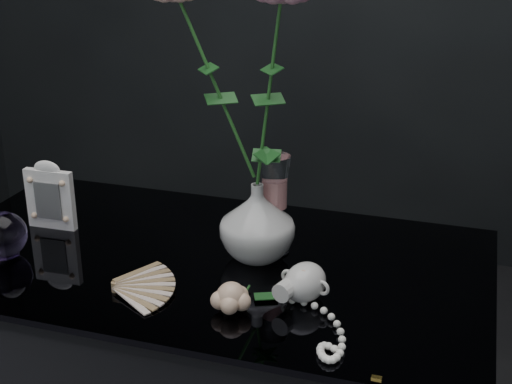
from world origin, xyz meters
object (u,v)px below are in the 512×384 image
(wine_glass, at_px, (274,204))
(loose_rose, at_px, (231,297))
(picture_frame, at_px, (50,195))
(vase, at_px, (257,222))
(pearl_jar, at_px, (305,281))
(paperweight, at_px, (4,234))

(wine_glass, height_order, loose_rose, wine_glass)
(wine_glass, relative_size, picture_frame, 1.32)
(vase, distance_m, pearl_jar, 0.18)
(wine_glass, bearing_deg, pearl_jar, -57.83)
(picture_frame, height_order, loose_rose, picture_frame)
(pearl_jar, bearing_deg, wine_glass, 139.48)
(pearl_jar, bearing_deg, loose_rose, -127.91)
(picture_frame, xyz_separation_m, pearl_jar, (0.56, -0.12, -0.04))
(pearl_jar, bearing_deg, vase, 152.40)
(vase, height_order, wine_glass, wine_glass)
(loose_rose, bearing_deg, wine_glass, 96.10)
(wine_glass, relative_size, pearl_jar, 0.80)
(vase, xyz_separation_m, picture_frame, (-0.44, 0.00, -0.00))
(loose_rose, height_order, pearl_jar, pearl_jar)
(wine_glass, distance_m, pearl_jar, 0.20)
(vase, bearing_deg, picture_frame, 179.67)
(paperweight, distance_m, pearl_jar, 0.57)
(vase, distance_m, paperweight, 0.47)
(vase, height_order, loose_rose, vase)
(wine_glass, xyz_separation_m, pearl_jar, (0.10, -0.16, -0.06))
(loose_rose, relative_size, pearl_jar, 0.61)
(loose_rose, bearing_deg, paperweight, -179.88)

